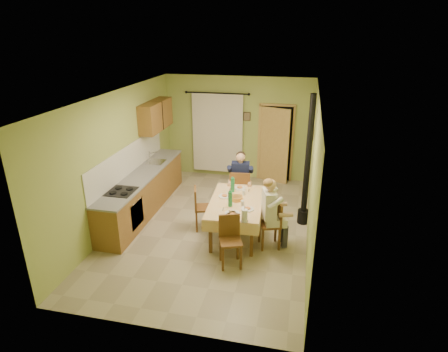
% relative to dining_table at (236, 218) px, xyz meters
% --- Properties ---
extents(floor, '(4.00, 6.00, 0.01)m').
position_rel_dining_table_xyz_m(floor, '(-0.57, 0.21, -0.38)').
color(floor, tan).
rests_on(floor, ground).
extents(room_shell, '(4.04, 6.04, 2.82)m').
position_rel_dining_table_xyz_m(room_shell, '(-0.57, 0.21, 1.44)').
color(room_shell, '#A5B85E').
rests_on(room_shell, ground).
extents(kitchen_run, '(0.64, 3.64, 1.56)m').
position_rel_dining_table_xyz_m(kitchen_run, '(-2.27, 0.61, 0.10)').
color(kitchen_run, brown).
rests_on(kitchen_run, ground).
extents(upper_cabinets, '(0.35, 1.40, 0.70)m').
position_rel_dining_table_xyz_m(upper_cabinets, '(-2.39, 1.91, 1.57)').
color(upper_cabinets, brown).
rests_on(upper_cabinets, room_shell).
extents(curtain, '(1.70, 0.07, 2.22)m').
position_rel_dining_table_xyz_m(curtain, '(-1.12, 3.11, 0.88)').
color(curtain, black).
rests_on(curtain, ground).
extents(doorway, '(0.96, 0.32, 2.15)m').
position_rel_dining_table_xyz_m(doorway, '(0.47, 3.12, 0.67)').
color(doorway, black).
rests_on(doorway, ground).
extents(dining_table, '(1.15, 1.80, 0.76)m').
position_rel_dining_table_xyz_m(dining_table, '(0.00, 0.00, 0.00)').
color(dining_table, '#E2B779').
rests_on(dining_table, ground).
extents(tableware, '(0.80, 1.60, 0.33)m').
position_rel_dining_table_xyz_m(tableware, '(0.02, -0.12, 0.45)').
color(tableware, white).
rests_on(tableware, dining_table).
extents(chair_far, '(0.50, 0.50, 1.01)m').
position_rel_dining_table_xyz_m(chair_far, '(-0.11, 1.07, -0.09)').
color(chair_far, brown).
rests_on(chair_far, ground).
extents(chair_near, '(0.48, 0.48, 0.93)m').
position_rel_dining_table_xyz_m(chair_near, '(0.10, -1.05, -0.09)').
color(chair_near, brown).
rests_on(chair_near, ground).
extents(chair_right, '(0.48, 0.48, 0.93)m').
position_rel_dining_table_xyz_m(chair_right, '(0.72, -0.29, -0.09)').
color(chair_right, brown).
rests_on(chair_right, ground).
extents(chair_left, '(0.46, 0.46, 0.92)m').
position_rel_dining_table_xyz_m(chair_left, '(-0.72, 0.11, -0.09)').
color(chair_left, brown).
rests_on(chair_left, ground).
extents(man_far, '(0.61, 0.50, 1.39)m').
position_rel_dining_table_xyz_m(man_far, '(-0.11, 1.08, 0.50)').
color(man_far, '#141938').
rests_on(man_far, chair_far).
extents(man_right, '(0.57, 0.64, 1.39)m').
position_rel_dining_table_xyz_m(man_right, '(0.71, -0.29, 0.50)').
color(man_right, silver).
rests_on(man_right, chair_right).
extents(stove_flue, '(0.24, 0.24, 2.80)m').
position_rel_dining_table_xyz_m(stove_flue, '(1.33, 0.81, 0.64)').
color(stove_flue, black).
rests_on(stove_flue, ground).
extents(picture_back, '(0.19, 0.03, 0.23)m').
position_rel_dining_table_xyz_m(picture_back, '(-0.32, 3.18, 1.37)').
color(picture_back, black).
rests_on(picture_back, room_shell).
extents(picture_right, '(0.03, 0.31, 0.21)m').
position_rel_dining_table_xyz_m(picture_right, '(1.40, 1.41, 1.47)').
color(picture_right, brown).
rests_on(picture_right, room_shell).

